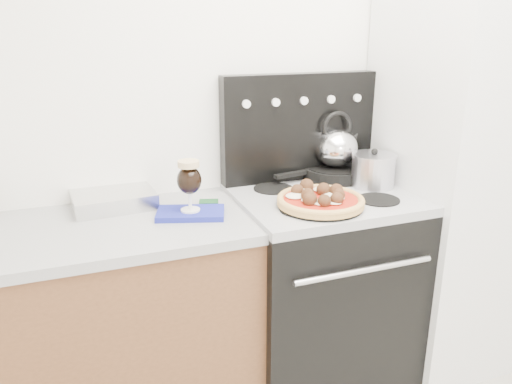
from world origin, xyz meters
name	(u,v)px	position (x,y,z in m)	size (l,w,h in m)	color
room_shell	(464,179)	(0.00, 0.29, 1.25)	(3.52, 3.01, 2.52)	#BAB5AD
base_cabinet	(71,339)	(-1.02, 1.20, 0.43)	(1.45, 0.60, 0.86)	brown
countertop	(57,236)	(-1.02, 1.20, 0.88)	(1.48, 0.63, 0.04)	#A1A1A4
stove_body	(320,291)	(0.08, 1.18, 0.44)	(0.76, 0.65, 0.88)	black
cooktop	(324,199)	(0.08, 1.18, 0.90)	(0.76, 0.65, 0.04)	#ADADB2
backguard	(299,127)	(0.08, 1.45, 1.17)	(0.76, 0.08, 0.50)	black
fridge	(456,174)	(0.78, 1.15, 0.95)	(0.64, 0.68, 1.90)	silver
foil_sheet	(114,199)	(-0.80, 1.39, 0.93)	(0.33, 0.24, 0.07)	white
oven_mitt	(191,213)	(-0.52, 1.18, 0.91)	(0.27, 0.15, 0.02)	#1E259B
beer_glass	(189,186)	(-0.52, 1.18, 1.03)	(0.10, 0.10, 0.21)	black
pizza_pan	(320,206)	(-0.01, 1.04, 0.93)	(0.34, 0.34, 0.01)	black
pizza	(321,199)	(-0.01, 1.04, 0.96)	(0.35, 0.35, 0.05)	gold
skillet	(335,173)	(0.25, 1.38, 0.95)	(0.30, 0.30, 0.05)	black
tea_kettle	(336,144)	(0.25, 1.38, 1.09)	(0.21, 0.21, 0.23)	silver
stock_pot	(373,171)	(0.34, 1.20, 0.99)	(0.20, 0.20, 0.14)	silver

